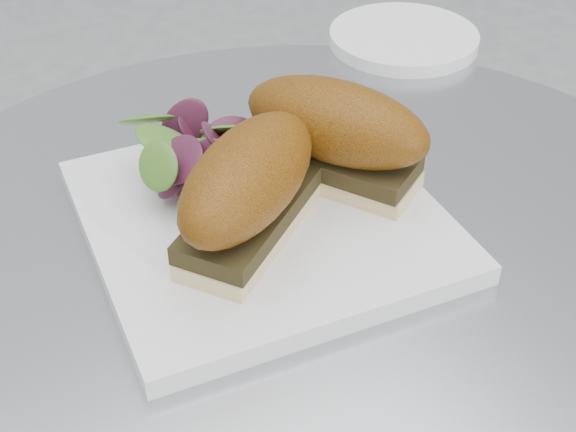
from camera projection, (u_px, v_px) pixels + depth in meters
name	position (u px, v px, depth m)	size (l,w,h in m)	color
plate	(262.00, 219.00, 0.59)	(0.25, 0.25, 0.02)	white
sandwich_left	(249.00, 187.00, 0.54)	(0.16, 0.14, 0.08)	beige
sandwich_right	(336.00, 132.00, 0.59)	(0.13, 0.16, 0.08)	beige
salad	(187.00, 149.00, 0.61)	(0.10, 0.10, 0.05)	#53822A
saucer	(404.00, 38.00, 0.84)	(0.16, 0.16, 0.01)	white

